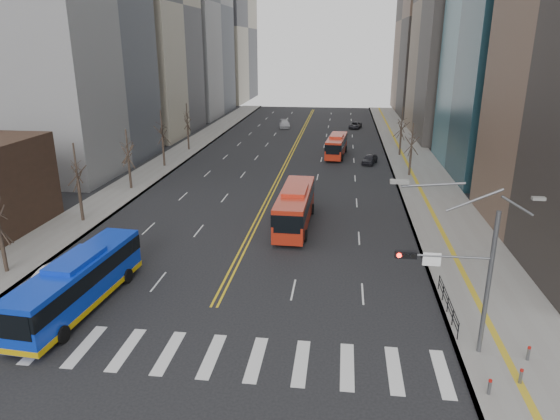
{
  "coord_description": "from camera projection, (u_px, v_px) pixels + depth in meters",
  "views": [
    {
      "loc": [
        7.57,
        -21.89,
        15.63
      ],
      "look_at": [
        3.55,
        9.96,
        4.93
      ],
      "focal_mm": 32.0,
      "sensor_mm": 36.0,
      "label": 1
    }
  ],
  "objects": [
    {
      "name": "red_bus_near",
      "position": [
        295.0,
        205.0,
        44.51
      ],
      "size": [
        2.98,
        11.24,
        3.55
      ],
      "color": "#AC2412",
      "rests_on": "ground"
    },
    {
      "name": "blue_bus",
      "position": [
        78.0,
        281.0,
        30.62
      ],
      "size": [
        3.3,
        11.79,
        3.4
      ],
      "color": "#0C32C2",
      "rests_on": "ground"
    },
    {
      "name": "bollards",
      "position": [
        514.0,
        371.0,
        24.18
      ],
      "size": [
        2.87,
        3.17,
        0.78
      ],
      "color": "slate",
      "rests_on": "sidewalk_right"
    },
    {
      "name": "pedestrian_railing",
      "position": [
        448.0,
        302.0,
        30.13
      ],
      "size": [
        0.06,
        6.06,
        1.02
      ],
      "color": "black",
      "rests_on": "sidewalk_right"
    },
    {
      "name": "car_white",
      "position": [
        52.0,
        279.0,
        33.19
      ],
      "size": [
        2.88,
        4.96,
        1.55
      ],
      "primitive_type": "imported",
      "rotation": [
        0.0,
        0.0,
        -0.28
      ],
      "color": "silver",
      "rests_on": "ground"
    },
    {
      "name": "signal_mast",
      "position": [
        461.0,
        269.0,
        25.15
      ],
      "size": [
        5.37,
        0.37,
        9.39
      ],
      "color": "slate",
      "rests_on": "ground"
    },
    {
      "name": "sidewalk_right",
      "position": [
        416.0,
        166.0,
        66.7
      ],
      "size": [
        7.0,
        130.0,
        0.15
      ],
      "primitive_type": "cube",
      "color": "gray",
      "rests_on": "ground"
    },
    {
      "name": "sidewalk_left",
      "position": [
        171.0,
        160.0,
        70.74
      ],
      "size": [
        5.0,
        130.0,
        0.15
      ],
      "primitive_type": "cube",
      "color": "gray",
      "rests_on": "ground"
    },
    {
      "name": "ground",
      "position": [
        190.0,
        354.0,
        26.44
      ],
      "size": [
        220.0,
        220.0,
        0.0
      ],
      "primitive_type": "plane",
      "color": "black"
    },
    {
      "name": "centerline",
      "position": [
        293.0,
        149.0,
        78.21
      ],
      "size": [
        0.55,
        100.0,
        0.01
      ],
      "color": "gold",
      "rests_on": "ground"
    },
    {
      "name": "crosswalk",
      "position": [
        190.0,
        354.0,
        26.44
      ],
      "size": [
        26.7,
        4.0,
        0.01
      ],
      "color": "silver",
      "rests_on": "ground"
    },
    {
      "name": "street_trees",
      "position": [
        215.0,
        141.0,
        58.28
      ],
      "size": [
        35.2,
        47.2,
        7.6
      ],
      "color": "black",
      "rests_on": "ground"
    },
    {
      "name": "red_bus_far",
      "position": [
        337.0,
        144.0,
        72.6
      ],
      "size": [
        3.16,
        10.03,
        3.17
      ],
      "color": "#AC2412",
      "rests_on": "ground"
    },
    {
      "name": "car_silver",
      "position": [
        285.0,
        124.0,
        97.94
      ],
      "size": [
        2.64,
        5.14,
        1.43
      ],
      "primitive_type": "imported",
      "rotation": [
        0.0,
        0.0,
        0.13
      ],
      "color": "#AFAFB4",
      "rests_on": "ground"
    },
    {
      "name": "car_dark_mid",
      "position": [
        370.0,
        159.0,
        68.32
      ],
      "size": [
        2.57,
        4.18,
        1.33
      ],
      "primitive_type": "imported",
      "rotation": [
        0.0,
        0.0,
        -0.28
      ],
      "color": "black",
      "rests_on": "ground"
    },
    {
      "name": "car_dark_far",
      "position": [
        355.0,
        125.0,
        97.14
      ],
      "size": [
        2.87,
        4.64,
        1.2
      ],
      "primitive_type": "imported",
      "rotation": [
        0.0,
        0.0,
        -0.22
      ],
      "color": "black",
      "rests_on": "ground"
    }
  ]
}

